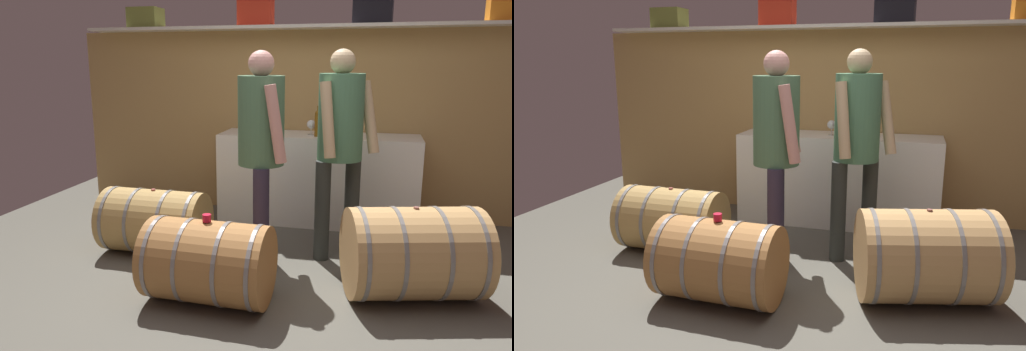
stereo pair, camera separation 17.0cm
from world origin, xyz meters
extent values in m
cube|color=#555349|center=(0.00, 0.56, -0.01)|extent=(6.34, 7.64, 0.02)
cube|color=tan|center=(0.00, 2.22, 0.96)|extent=(5.14, 0.10, 1.92)
cube|color=silver|center=(0.00, 2.07, 1.94)|extent=(4.73, 0.40, 0.03)
cube|color=olive|center=(-1.78, 2.07, 2.06)|extent=(0.33, 0.28, 0.21)
cube|color=red|center=(-0.57, 2.07, 2.11)|extent=(0.34, 0.26, 0.31)
cube|color=black|center=(0.58, 2.07, 2.10)|extent=(0.38, 0.22, 0.30)
cube|color=white|center=(0.12, 1.89, 0.45)|extent=(1.97, 0.55, 0.90)
cylinder|color=brown|center=(0.12, 1.77, 1.00)|extent=(0.07, 0.07, 0.21)
sphere|color=brown|center=(0.12, 1.77, 1.12)|extent=(0.06, 0.06, 0.06)
cylinder|color=brown|center=(0.12, 1.77, 1.16)|extent=(0.02, 0.02, 0.06)
cylinder|color=white|center=(0.05, 1.85, 0.90)|extent=(0.07, 0.07, 0.00)
cylinder|color=white|center=(0.05, 1.85, 0.94)|extent=(0.01, 0.01, 0.07)
sphere|color=white|center=(0.05, 1.85, 1.00)|extent=(0.09, 0.09, 0.09)
sphere|color=maroon|center=(0.05, 1.85, 0.99)|extent=(0.05, 0.05, 0.05)
cone|color=red|center=(-0.59, 2.01, 0.96)|extent=(0.11, 0.11, 0.12)
cylinder|color=#A16C39|center=(-0.38, -0.01, 0.29)|extent=(0.85, 0.59, 0.56)
cylinder|color=slate|center=(-0.73, 0.01, 0.29)|extent=(0.05, 0.57, 0.57)
cylinder|color=slate|center=(-0.51, 0.00, 0.29)|extent=(0.05, 0.57, 0.57)
cylinder|color=slate|center=(-0.25, -0.01, 0.29)|extent=(0.05, 0.57, 0.57)
cylinder|color=slate|center=(-0.03, -0.02, 0.29)|extent=(0.05, 0.57, 0.57)
cylinder|color=brown|center=(-0.38, -0.01, 0.57)|extent=(0.04, 0.04, 0.01)
cylinder|color=tan|center=(0.96, 0.39, 0.32)|extent=(1.03, 0.85, 0.63)
cylinder|color=slate|center=(0.60, 0.29, 0.32)|extent=(0.20, 0.63, 0.65)
cylinder|color=slate|center=(0.82, 0.36, 0.32)|extent=(0.20, 0.63, 0.65)
cylinder|color=slate|center=(1.10, 0.43, 0.32)|extent=(0.20, 0.63, 0.65)
cylinder|color=slate|center=(1.32, 0.49, 0.32)|extent=(0.20, 0.63, 0.65)
cylinder|color=brown|center=(0.96, 0.39, 0.65)|extent=(0.04, 0.04, 0.01)
cylinder|color=#AF8B4C|center=(-1.12, 0.71, 0.28)|extent=(0.88, 0.56, 0.54)
cylinder|color=slate|center=(-1.48, 0.72, 0.28)|extent=(0.04, 0.56, 0.56)
cylinder|color=slate|center=(-1.26, 0.71, 0.28)|extent=(0.04, 0.56, 0.56)
cylinder|color=slate|center=(-0.98, 0.71, 0.28)|extent=(0.04, 0.56, 0.56)
cylinder|color=slate|center=(-0.75, 0.71, 0.28)|extent=(0.04, 0.56, 0.56)
cylinder|color=#98473C|center=(-1.12, 0.71, 0.56)|extent=(0.04, 0.04, 0.01)
cylinder|color=red|center=(-0.38, -0.01, 0.60)|extent=(0.06, 0.06, 0.05)
cylinder|color=#303430|center=(0.28, 0.92, 0.41)|extent=(0.13, 0.13, 0.83)
cylinder|color=#303430|center=(0.50, 1.12, 0.41)|extent=(0.13, 0.13, 0.83)
cylinder|color=#477856|center=(0.39, 1.02, 1.17)|extent=(0.36, 0.36, 0.68)
sphere|color=tan|center=(0.39, 1.02, 1.60)|extent=(0.20, 0.20, 0.20)
cylinder|color=tan|center=(0.31, 0.80, 1.17)|extent=(0.18, 0.19, 0.58)
cylinder|color=tan|center=(0.61, 1.08, 1.17)|extent=(0.22, 0.23, 0.58)
cylinder|color=#2C2639|center=(-0.15, 0.56, 0.41)|extent=(0.13, 0.13, 0.82)
cylinder|color=#2C2639|center=(-0.22, 0.86, 0.41)|extent=(0.13, 0.13, 0.82)
cylinder|color=#466B4C|center=(-0.19, 0.71, 1.16)|extent=(0.36, 0.36, 0.68)
sphere|color=tan|center=(-0.19, 0.71, 1.59)|extent=(0.20, 0.20, 0.20)
cylinder|color=tan|center=(-0.04, 0.54, 1.16)|extent=(0.19, 0.12, 0.58)
cylinder|color=tan|center=(-0.14, 0.93, 1.16)|extent=(0.20, 0.13, 0.58)
camera|label=1|loc=(0.67, -2.88, 1.60)|focal=33.96mm
camera|label=2|loc=(0.84, -2.84, 1.60)|focal=33.96mm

